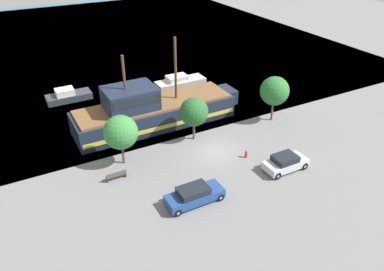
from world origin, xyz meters
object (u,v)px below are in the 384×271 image
moored_boat_outer (180,82)px  moored_boat_dockside (68,96)px  bench_promenade_east (116,175)px  parked_car_curb_mid (285,163)px  pirate_ship (152,110)px  parked_car_curb_front (194,195)px  fire_hydrant (246,154)px

moored_boat_outer → moored_boat_dockside: bearing=169.8°
moored_boat_dockside → bench_promenade_east: moored_boat_dockside is taller
moored_boat_dockside → parked_car_curb_mid: bearing=-60.2°
pirate_ship → moored_boat_dockside: size_ratio=3.46×
parked_car_curb_front → fire_hydrant: (7.66, 3.47, -0.36)m
bench_promenade_east → fire_hydrant: bearing=-11.9°
moored_boat_dockside → parked_car_curb_mid: size_ratio=1.33×
bench_promenade_east → parked_car_curb_mid: bearing=-22.6°
parked_car_curb_front → bench_promenade_east: 7.65m
moored_boat_dockside → bench_promenade_east: size_ratio=3.04×
moored_boat_dockside → parked_car_curb_mid: 28.89m
pirate_ship → parked_car_curb_mid: size_ratio=4.62×
pirate_ship → parked_car_curb_front: size_ratio=3.96×
moored_boat_outer → pirate_ship: bearing=-132.3°
moored_boat_dockside → parked_car_curb_front: moored_boat_dockside is taller
moored_boat_dockside → moored_boat_outer: bearing=-10.2°
fire_hydrant → bench_promenade_east: size_ratio=0.42×
parked_car_curb_front → bench_promenade_east: size_ratio=2.66×
parked_car_curb_front → pirate_ship: bearing=80.9°
pirate_ship → bench_promenade_east: pirate_ship is taller
fire_hydrant → bench_promenade_east: (-12.33, 2.59, 0.03)m
parked_car_curb_mid → bench_promenade_east: 15.51m
moored_boat_outer → parked_car_curb_mid: 22.42m
pirate_ship → fire_hydrant: (5.41, -10.55, -1.36)m
fire_hydrant → parked_car_curb_mid: bearing=-59.5°
parked_car_curb_mid → fire_hydrant: 3.94m
moored_boat_dockside → parked_car_curb_front: 25.60m
moored_boat_outer → fire_hydrant: (-2.32, -19.04, -0.19)m
moored_boat_dockside → parked_car_curb_mid: moored_boat_dockside is taller
moored_boat_outer → parked_car_curb_front: (-9.98, -22.52, 0.16)m
parked_car_curb_mid → fire_hydrant: parked_car_curb_mid is taller
pirate_ship → moored_boat_dockside: (-6.96, 11.14, -1.17)m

